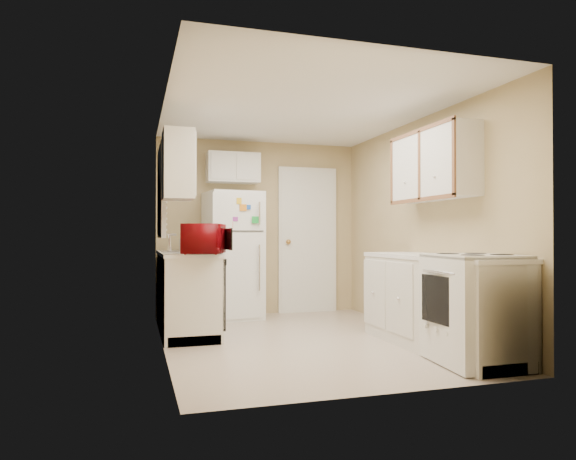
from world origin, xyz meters
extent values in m
plane|color=beige|center=(0.00, 0.00, 0.00)|extent=(3.80, 3.80, 0.00)
plane|color=white|center=(0.00, 0.00, 2.40)|extent=(3.80, 3.80, 0.00)
plane|color=tan|center=(-1.40, 0.00, 1.20)|extent=(3.80, 3.80, 0.00)
plane|color=tan|center=(1.40, 0.00, 1.20)|extent=(3.80, 3.80, 0.00)
plane|color=tan|center=(0.00, 1.90, 1.20)|extent=(2.80, 2.80, 0.00)
plane|color=tan|center=(0.00, -1.90, 1.20)|extent=(2.80, 2.80, 0.00)
cube|color=silver|center=(-1.10, 0.90, 0.45)|extent=(0.60, 1.80, 0.90)
cube|color=black|center=(-0.81, 0.30, 0.49)|extent=(0.03, 0.58, 0.72)
cube|color=gray|center=(-1.10, 1.05, 0.86)|extent=(0.54, 0.74, 0.16)
imported|color=maroon|center=(-0.99, 0.14, 1.05)|extent=(0.61, 0.45, 0.36)
imported|color=white|center=(-1.08, 1.39, 1.00)|extent=(0.11, 0.12, 0.22)
cube|color=silver|center=(-1.36, 1.05, 1.60)|extent=(0.10, 0.98, 1.08)
cube|color=silver|center=(-1.25, 0.22, 1.80)|extent=(0.30, 0.45, 0.70)
cube|color=white|center=(-0.43, 1.60, 0.83)|extent=(0.76, 0.74, 1.66)
cube|color=silver|center=(-0.40, 1.75, 2.00)|extent=(0.70, 0.30, 0.40)
cube|color=white|center=(0.70, 1.86, 1.02)|extent=(0.86, 0.06, 2.08)
cube|color=silver|center=(1.10, -0.80, 0.45)|extent=(0.60, 2.00, 0.90)
cube|color=white|center=(1.07, -1.39, 0.47)|extent=(0.69, 0.83, 0.94)
cube|color=silver|center=(1.25, -0.50, 1.80)|extent=(0.30, 1.20, 0.70)
camera|label=1|loc=(-1.67, -5.07, 1.08)|focal=32.00mm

